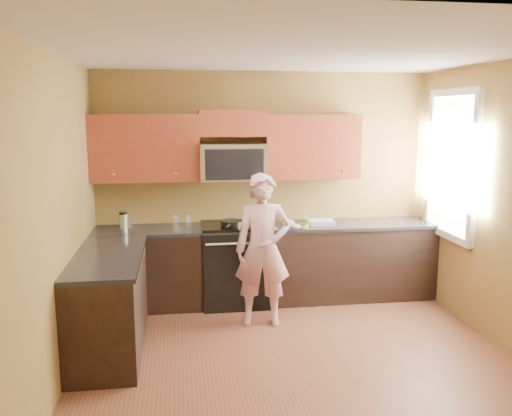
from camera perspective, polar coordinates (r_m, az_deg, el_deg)
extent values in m
plane|color=brown|center=(5.00, 4.60, -16.27)|extent=(4.00, 4.00, 0.00)
plane|color=white|center=(4.51, 5.09, 16.21)|extent=(4.00, 4.00, 0.00)
plane|color=brown|center=(6.50, 0.86, 2.41)|extent=(4.00, 0.00, 4.00)
plane|color=brown|center=(2.71, 14.49, -8.78)|extent=(4.00, 0.00, 4.00)
plane|color=brown|center=(4.55, -20.51, -1.52)|extent=(0.00, 4.00, 4.00)
cube|color=black|center=(6.40, 1.27, -6.05)|extent=(4.00, 0.60, 0.88)
cube|color=black|center=(5.31, -15.33, -9.82)|extent=(0.60, 1.60, 0.88)
cube|color=black|center=(6.28, 1.30, -2.04)|extent=(4.00, 0.62, 0.04)
cube|color=black|center=(5.18, -15.45, -5.02)|extent=(0.62, 1.60, 0.04)
cube|color=maroon|center=(6.23, -2.56, 8.99)|extent=(0.76, 0.33, 0.30)
imported|color=#DC6E8C|center=(5.63, 0.74, -4.45)|extent=(0.63, 0.46, 1.61)
cube|color=#B27F47|center=(6.08, 1.64, -2.17)|extent=(0.13, 0.13, 0.01)
ellipsoid|color=silver|center=(6.09, 4.26, -1.96)|extent=(0.15, 0.15, 0.06)
ellipsoid|color=silver|center=(6.28, 3.61, -1.55)|extent=(0.12, 0.13, 0.07)
cube|color=silver|center=(6.37, 6.94, -1.52)|extent=(0.31, 0.26, 0.05)
cylinder|color=silver|center=(6.31, -13.35, -1.51)|extent=(0.09, 0.09, 0.12)
cylinder|color=silver|center=(6.29, -7.22, -1.35)|extent=(0.09, 0.09, 0.12)
cylinder|color=silver|center=(6.31, -8.51, -1.34)|extent=(0.09, 0.09, 0.12)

